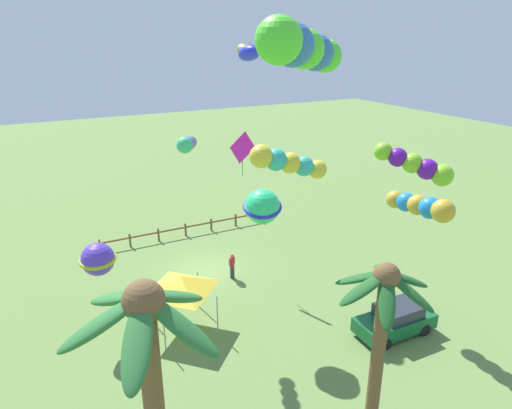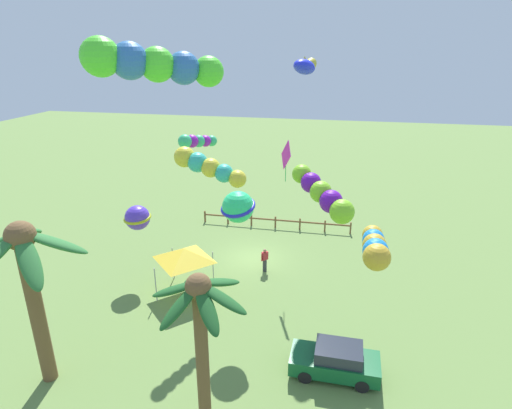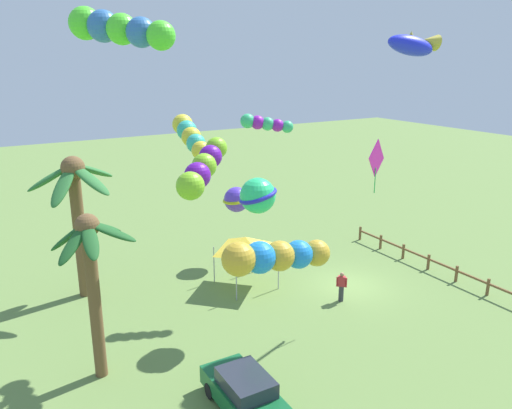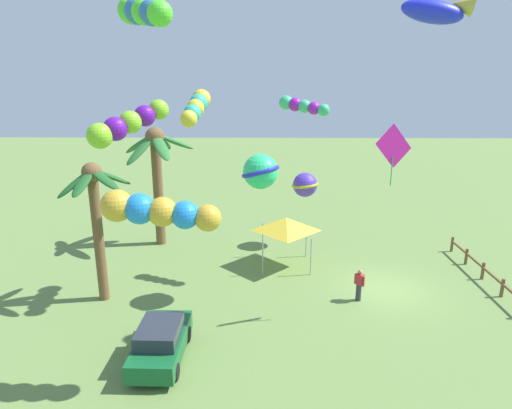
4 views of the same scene
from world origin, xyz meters
The scene contains 16 objects.
ground_plane centered at (0.00, 0.00, 0.00)m, with size 120.00×120.00×0.00m, color olive.
palm_tree_0 centered at (-1.16, 13.88, 4.88)m, with size 3.58×3.10×6.71m.
palm_tree_1 centered at (6.43, 12.78, 5.45)m, with size 4.69×4.71×7.49m.
rail_fence centered at (-0.71, -5.49, 0.58)m, with size 11.98×0.12×0.95m.
parked_car_0 centered at (-5.91, 10.05, 0.75)m, with size 3.93×1.80×1.51m.
spectator_0 centered at (-1.16, 1.60, 0.81)m, with size 0.43×0.43×1.59m.
festival_tent centered at (3.00, 4.90, 2.47)m, with size 2.86×2.86×2.85m.
kite_fish_0 centered at (-3.12, -0.02, 12.68)m, with size 1.54×2.72×1.21m.
kite_diamond_1 centered at (-2.27, 0.84, 7.59)m, with size 0.80×1.71×2.60m.
kite_tube_2 centered at (-0.09, 9.25, 9.07)m, with size 3.16×1.07×1.55m.
kite_tube_3 centered at (-4.98, 10.99, 8.78)m, with size 2.38×2.48×1.56m.
kite_tube_4 centered at (-7.08, 9.61, 6.24)m, with size 1.04×3.84×1.35m.
kite_tube_5 centered at (0.94, 11.66, 13.20)m, with size 4.12×3.18×1.70m.
kite_ball_6 centered at (-0.63, 6.33, 6.21)m, with size 2.38×2.38×1.62m.
kite_tube_7 centered at (2.09, 4.27, 9.00)m, with size 1.54×2.45×0.97m.
kite_ball_8 centered at (6.42, 3.57, 3.93)m, with size 2.19×2.19×1.53m.
Camera 4 is at (-20.49, 6.26, 10.29)m, focal length 31.05 mm.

